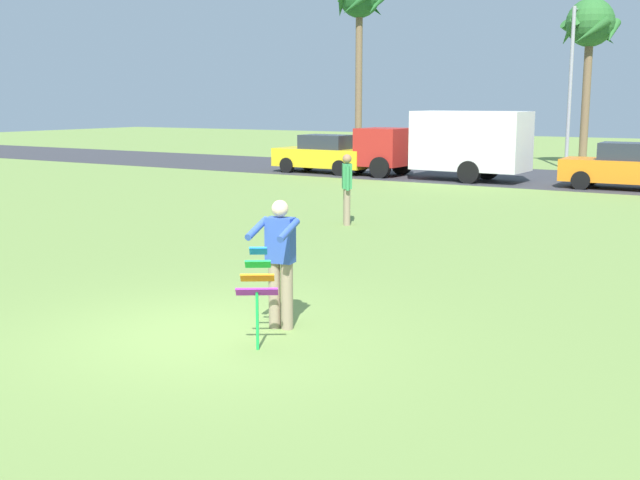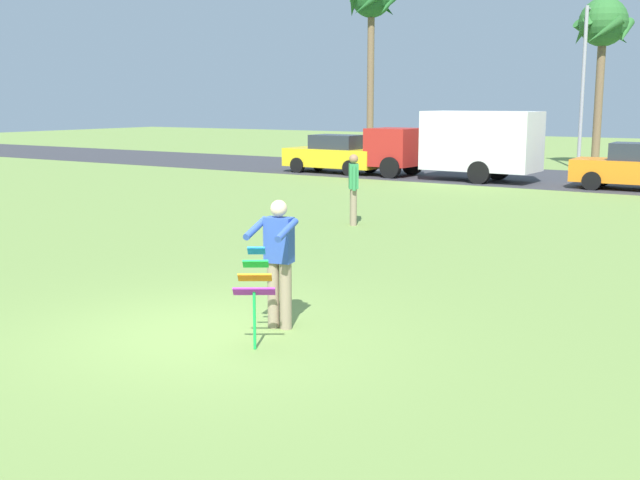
{
  "view_description": "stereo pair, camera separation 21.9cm",
  "coord_description": "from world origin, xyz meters",
  "px_view_note": "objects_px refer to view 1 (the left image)",
  "views": [
    {
      "loc": [
        6.42,
        -7.67,
        3.01
      ],
      "look_at": [
        0.66,
        1.72,
        1.05
      ],
      "focal_mm": 44.12,
      "sensor_mm": 36.0,
      "label": 1
    },
    {
      "loc": [
        6.6,
        -7.55,
        3.01
      ],
      "look_at": [
        0.66,
        1.72,
        1.05
      ],
      "focal_mm": 44.12,
      "sensor_mm": 36.0,
      "label": 2
    }
  ],
  "objects_px": {
    "parked_truck_red_cab": "(450,143)",
    "parked_car_orange": "(627,167)",
    "person_walker_near": "(347,187)",
    "palm_tree_left_near": "(359,5)",
    "parked_car_yellow": "(324,155)",
    "streetlight_pole": "(572,78)",
    "kite_held": "(257,282)",
    "palm_tree_right_near": "(590,29)",
    "person_kite_flyer": "(280,259)"
  },
  "relations": [
    {
      "from": "person_walker_near",
      "to": "person_kite_flyer",
      "type": "bearing_deg",
      "value": -66.08
    },
    {
      "from": "parked_truck_red_cab",
      "to": "parked_car_orange",
      "type": "xyz_separation_m",
      "value": [
        6.46,
        0.0,
        -0.64
      ]
    },
    {
      "from": "palm_tree_right_near",
      "to": "parked_truck_red_cab",
      "type": "bearing_deg",
      "value": -109.98
    },
    {
      "from": "parked_car_yellow",
      "to": "streetlight_pole",
      "type": "xyz_separation_m",
      "value": [
        8.27,
        7.23,
        3.22
      ]
    },
    {
      "from": "kite_held",
      "to": "streetlight_pole",
      "type": "relative_size",
      "value": 0.17
    },
    {
      "from": "kite_held",
      "to": "streetlight_pole",
      "type": "bearing_deg",
      "value": 96.8
    },
    {
      "from": "kite_held",
      "to": "streetlight_pole",
      "type": "distance_m",
      "value": 28.34
    },
    {
      "from": "parked_car_orange",
      "to": "palm_tree_right_near",
      "type": "height_order",
      "value": "palm_tree_right_near"
    },
    {
      "from": "palm_tree_right_near",
      "to": "kite_held",
      "type": "bearing_deg",
      "value": -84.25
    },
    {
      "from": "parked_truck_red_cab",
      "to": "kite_held",
      "type": "bearing_deg",
      "value": -73.97
    },
    {
      "from": "kite_held",
      "to": "palm_tree_right_near",
      "type": "height_order",
      "value": "palm_tree_right_near"
    },
    {
      "from": "person_walker_near",
      "to": "palm_tree_left_near",
      "type": "bearing_deg",
      "value": 118.04
    },
    {
      "from": "parked_car_yellow",
      "to": "palm_tree_right_near",
      "type": "bearing_deg",
      "value": 43.87
    },
    {
      "from": "parked_car_yellow",
      "to": "palm_tree_left_near",
      "type": "xyz_separation_m",
      "value": [
        -2.9,
        8.28,
        7.04
      ]
    },
    {
      "from": "palm_tree_right_near",
      "to": "streetlight_pole",
      "type": "distance_m",
      "value": 2.42
    },
    {
      "from": "parked_car_orange",
      "to": "person_walker_near",
      "type": "distance_m",
      "value": 12.53
    },
    {
      "from": "parked_truck_red_cab",
      "to": "palm_tree_right_near",
      "type": "bearing_deg",
      "value": 70.02
    },
    {
      "from": "parked_car_yellow",
      "to": "palm_tree_right_near",
      "type": "xyz_separation_m",
      "value": [
        8.67,
        8.34,
        5.34
      ]
    },
    {
      "from": "parked_car_yellow",
      "to": "parked_truck_red_cab",
      "type": "xyz_separation_m",
      "value": [
        5.64,
        0.0,
        0.64
      ]
    },
    {
      "from": "parked_car_yellow",
      "to": "palm_tree_left_near",
      "type": "relative_size",
      "value": 0.46
    },
    {
      "from": "person_walker_near",
      "to": "parked_car_orange",
      "type": "bearing_deg",
      "value": 69.77
    },
    {
      "from": "parked_car_orange",
      "to": "palm_tree_left_near",
      "type": "bearing_deg",
      "value": 151.11
    },
    {
      "from": "palm_tree_right_near",
      "to": "person_walker_near",
      "type": "relative_size",
      "value": 4.31
    },
    {
      "from": "kite_held",
      "to": "parked_car_orange",
      "type": "xyz_separation_m",
      "value": [
        0.5,
        20.74,
        -0.04
      ]
    },
    {
      "from": "parked_car_yellow",
      "to": "streetlight_pole",
      "type": "height_order",
      "value": "streetlight_pole"
    },
    {
      "from": "kite_held",
      "to": "parked_car_orange",
      "type": "relative_size",
      "value": 0.28
    },
    {
      "from": "person_kite_flyer",
      "to": "parked_car_yellow",
      "type": "relative_size",
      "value": 0.41
    },
    {
      "from": "parked_truck_red_cab",
      "to": "palm_tree_left_near",
      "type": "xyz_separation_m",
      "value": [
        -8.54,
        8.28,
        6.4
      ]
    },
    {
      "from": "parked_car_yellow",
      "to": "person_walker_near",
      "type": "height_order",
      "value": "person_walker_near"
    },
    {
      "from": "parked_truck_red_cab",
      "to": "person_walker_near",
      "type": "bearing_deg",
      "value": -79.75
    },
    {
      "from": "kite_held",
      "to": "palm_tree_left_near",
      "type": "distance_m",
      "value": 33.19
    },
    {
      "from": "parked_truck_red_cab",
      "to": "palm_tree_left_near",
      "type": "distance_m",
      "value": 13.51
    },
    {
      "from": "palm_tree_right_near",
      "to": "palm_tree_left_near",
      "type": "bearing_deg",
      "value": -179.72
    },
    {
      "from": "palm_tree_left_near",
      "to": "person_walker_near",
      "type": "bearing_deg",
      "value": -61.96
    },
    {
      "from": "parked_car_orange",
      "to": "palm_tree_left_near",
      "type": "height_order",
      "value": "palm_tree_left_near"
    },
    {
      "from": "person_kite_flyer",
      "to": "person_walker_near",
      "type": "xyz_separation_m",
      "value": [
        -3.65,
        8.23,
        -0.02
      ]
    },
    {
      "from": "palm_tree_left_near",
      "to": "person_kite_flyer",
      "type": "bearing_deg",
      "value": -63.13
    },
    {
      "from": "streetlight_pole",
      "to": "person_walker_near",
      "type": "xyz_separation_m",
      "value": [
        -0.5,
        -18.98,
        -3.06
      ]
    },
    {
      "from": "kite_held",
      "to": "parked_truck_red_cab",
      "type": "distance_m",
      "value": 21.59
    },
    {
      "from": "kite_held",
      "to": "parked_car_yellow",
      "type": "distance_m",
      "value": 23.76
    },
    {
      "from": "kite_held",
      "to": "person_walker_near",
      "type": "relative_size",
      "value": 0.69
    },
    {
      "from": "parked_car_yellow",
      "to": "palm_tree_right_near",
      "type": "distance_m",
      "value": 13.16
    },
    {
      "from": "palm_tree_left_near",
      "to": "palm_tree_right_near",
      "type": "height_order",
      "value": "palm_tree_left_near"
    },
    {
      "from": "streetlight_pole",
      "to": "parked_car_yellow",
      "type": "bearing_deg",
      "value": -138.83
    },
    {
      "from": "parked_truck_red_cab",
      "to": "parked_car_orange",
      "type": "distance_m",
      "value": 6.49
    },
    {
      "from": "streetlight_pole",
      "to": "person_walker_near",
      "type": "bearing_deg",
      "value": -91.51
    },
    {
      "from": "person_kite_flyer",
      "to": "streetlight_pole",
      "type": "xyz_separation_m",
      "value": [
        -3.15,
        27.21,
        3.05
      ]
    },
    {
      "from": "palm_tree_right_near",
      "to": "person_walker_near",
      "type": "distance_m",
      "value": 20.77
    },
    {
      "from": "parked_car_yellow",
      "to": "streetlight_pole",
      "type": "relative_size",
      "value": 0.6
    },
    {
      "from": "palm_tree_right_near",
      "to": "streetlight_pole",
      "type": "bearing_deg",
      "value": -110.06
    }
  ]
}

